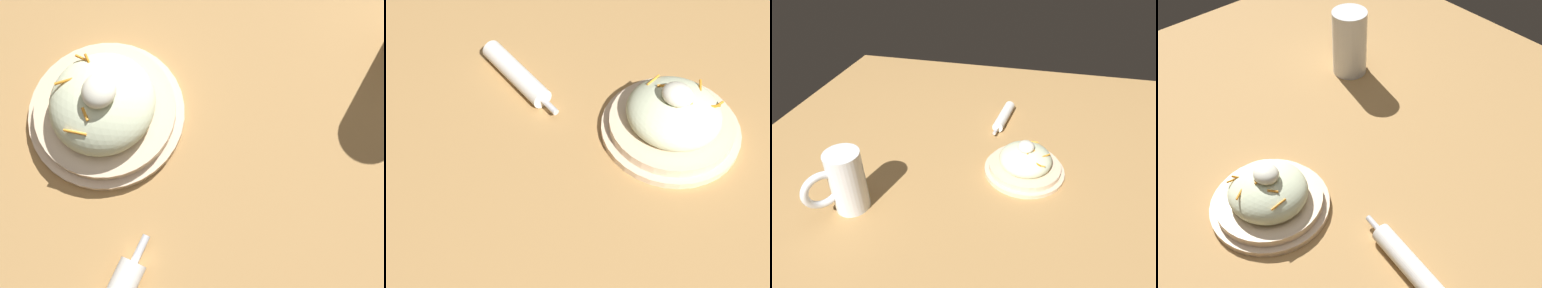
# 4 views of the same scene
# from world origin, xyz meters

# --- Properties ---
(ground_plane) EXTENTS (1.43, 1.43, 0.00)m
(ground_plane) POSITION_xyz_m (0.00, 0.00, 0.00)
(ground_plane) COLOR #B2844C
(salad_plate) EXTENTS (0.22, 0.22, 0.10)m
(salad_plate) POSITION_xyz_m (0.01, 0.12, 0.03)
(salad_plate) COLOR beige
(salad_plate) RESTS_ON ground_plane
(beer_mug) EXTENTS (0.13, 0.11, 0.16)m
(beer_mug) POSITION_xyz_m (0.24, -0.27, 0.07)
(beer_mug) COLOR white
(beer_mug) RESTS_ON ground_plane
(napkin_roll) EXTENTS (0.20, 0.05, 0.03)m
(napkin_roll) POSITION_xyz_m (-0.25, 0.03, 0.02)
(napkin_roll) COLOR white
(napkin_roll) RESTS_ON ground_plane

